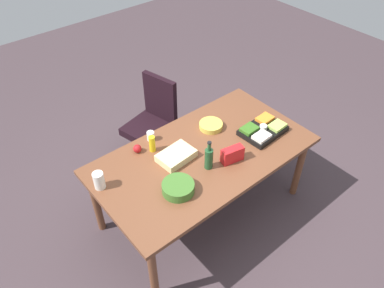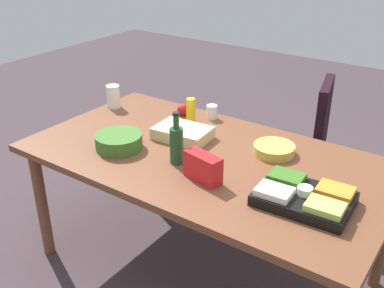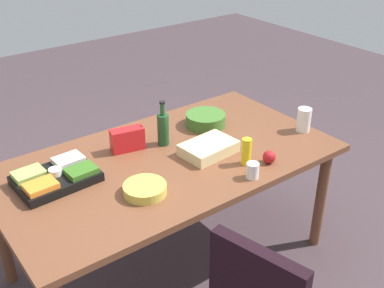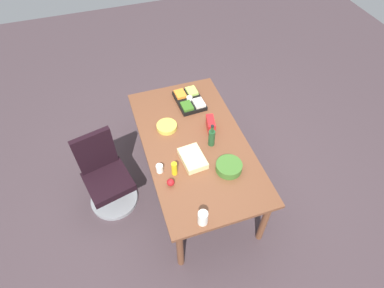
% 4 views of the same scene
% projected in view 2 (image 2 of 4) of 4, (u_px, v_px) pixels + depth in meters
% --- Properties ---
extents(ground_plane, '(10.00, 10.00, 0.00)m').
position_uv_depth(ground_plane, '(204.00, 267.00, 2.84)').
color(ground_plane, '#43353A').
extents(conference_table, '(2.00, 1.09, 0.79)m').
position_uv_depth(conference_table, '(205.00, 167.00, 2.53)').
color(conference_table, brown).
rests_on(conference_table, ground).
extents(office_chair, '(0.58, 0.58, 0.97)m').
position_uv_depth(office_chair, '(295.00, 159.00, 3.36)').
color(office_chair, gray).
rests_on(office_chair, ground).
extents(mayo_jar, '(0.10, 0.10, 0.16)m').
position_uv_depth(mayo_jar, '(113.00, 97.00, 3.10)').
color(mayo_jar, white).
rests_on(mayo_jar, conference_table).
extents(chip_bowl, '(0.25, 0.25, 0.05)m').
position_uv_depth(chip_bowl, '(274.00, 149.00, 2.50)').
color(chip_bowl, gold).
rests_on(chip_bowl, conference_table).
extents(wine_bottle, '(0.09, 0.09, 0.29)m').
position_uv_depth(wine_bottle, '(176.00, 144.00, 2.37)').
color(wine_bottle, '#1F4927').
rests_on(wine_bottle, conference_table).
extents(sheet_cake, '(0.34, 0.25, 0.07)m').
position_uv_depth(sheet_cake, '(183.00, 133.00, 2.67)').
color(sheet_cake, beige).
rests_on(sheet_cake, conference_table).
extents(chip_bag_red, '(0.21, 0.12, 0.14)m').
position_uv_depth(chip_bag_red, '(203.00, 167.00, 2.23)').
color(chip_bag_red, red).
rests_on(chip_bag_red, conference_table).
extents(mustard_bottle, '(0.06, 0.06, 0.16)m').
position_uv_depth(mustard_bottle, '(191.00, 111.00, 2.86)').
color(mustard_bottle, yellow).
rests_on(mustard_bottle, conference_table).
extents(veggie_tray, '(0.44, 0.32, 0.09)m').
position_uv_depth(veggie_tray, '(304.00, 197.00, 2.05)').
color(veggie_tray, black).
rests_on(veggie_tray, conference_table).
extents(paper_cup, '(0.07, 0.07, 0.09)m').
position_uv_depth(paper_cup, '(212.00, 112.00, 2.94)').
color(paper_cup, white).
rests_on(paper_cup, conference_table).
extents(apple_red, '(0.08, 0.08, 0.08)m').
position_uv_depth(apple_red, '(183.00, 110.00, 2.99)').
color(apple_red, '#AB171B').
rests_on(apple_red, conference_table).
extents(salad_bowl, '(0.30, 0.30, 0.08)m').
position_uv_depth(salad_bowl, '(119.00, 141.00, 2.55)').
color(salad_bowl, '#3D6C28').
rests_on(salad_bowl, conference_table).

